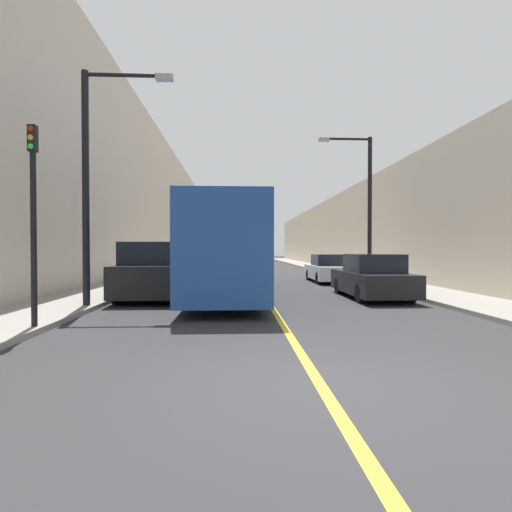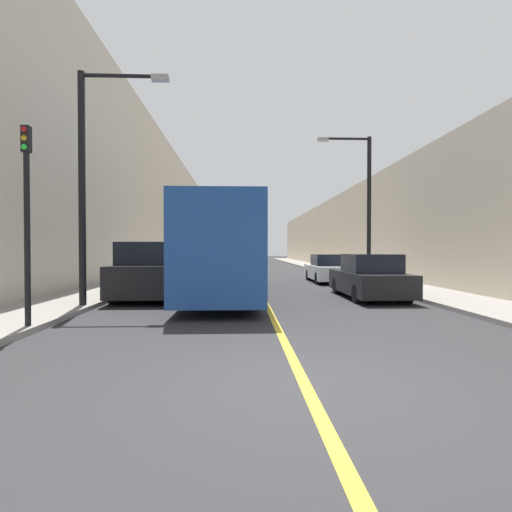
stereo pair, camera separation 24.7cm
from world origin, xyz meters
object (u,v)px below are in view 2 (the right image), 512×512
object	(u,v)px
car_right_near	(369,278)
street_lamp_right	(364,199)
bus	(226,249)
traffic_light	(27,217)
street_lamp_left	(91,171)
car_right_mid	(329,270)
parked_suv_left	(151,273)

from	to	relation	value
car_right_near	street_lamp_right	bearing A→B (deg)	74.63
bus	traffic_light	world-z (taller)	traffic_light
street_lamp_left	bus	bearing A→B (deg)	48.09
car_right_near	car_right_mid	world-z (taller)	car_right_near
car_right_near	street_lamp_left	world-z (taller)	street_lamp_left
bus	street_lamp_left	xyz separation A→B (m)	(-3.74, -4.16, 2.27)
car_right_near	street_lamp_right	size ratio (longest dim) A/B	0.63
parked_suv_left	traffic_light	world-z (taller)	traffic_light
parked_suv_left	car_right_near	world-z (taller)	parked_suv_left
car_right_mid	bus	bearing A→B (deg)	-136.56
parked_suv_left	traffic_light	bearing A→B (deg)	-102.89
bus	parked_suv_left	xyz separation A→B (m)	(-2.58, -1.63, -0.82)
street_lamp_left	car_right_mid	bearing A→B (deg)	45.47
bus	parked_suv_left	world-z (taller)	bus
street_lamp_right	traffic_light	bearing A→B (deg)	-134.87
street_lamp_left	traffic_light	distance (m)	3.56
parked_suv_left	street_lamp_left	size ratio (longest dim) A/B	0.70
parked_suv_left	street_lamp_right	size ratio (longest dim) A/B	0.67
car_right_mid	traffic_light	bearing A→B (deg)	-126.56
bus	car_right_near	world-z (taller)	bus
traffic_light	car_right_mid	bearing A→B (deg)	53.44
street_lamp_left	street_lamp_right	world-z (taller)	street_lamp_right
car_right_near	bus	bearing A→B (deg)	159.55
car_right_near	traffic_light	bearing A→B (deg)	-149.05
bus	traffic_light	size ratio (longest dim) A/B	3.08
bus	traffic_light	distance (m)	8.33
parked_suv_left	car_right_near	size ratio (longest dim) A/B	1.06
street_lamp_right	car_right_mid	bearing A→B (deg)	125.77
car_right_near	car_right_mid	distance (m)	6.88
bus	parked_suv_left	size ratio (longest dim) A/B	2.75
car_right_near	street_lamp_right	world-z (taller)	street_lamp_right
parked_suv_left	car_right_near	bearing A→B (deg)	-2.14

